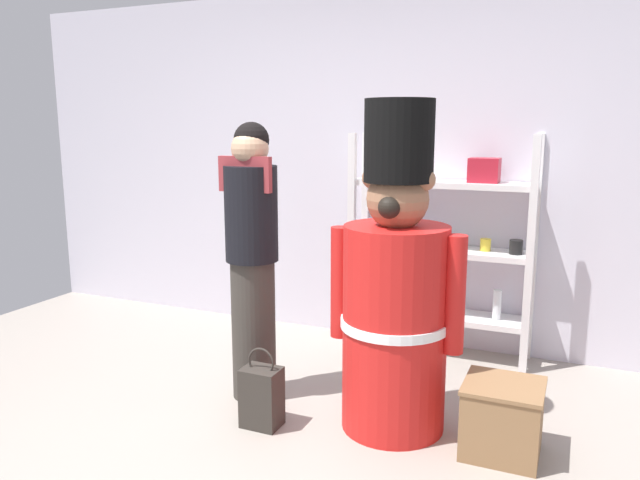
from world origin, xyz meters
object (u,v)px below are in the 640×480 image
object	(u,v)px
person_shopper	(252,256)
display_crate	(502,418)
teddy_bear_guard	(395,297)
merchandise_shelf	(442,244)
shopping_bag	(262,396)

from	to	relation	value
person_shopper	display_crate	xyz separation A→B (m)	(1.46, -0.09, -0.68)
teddy_bear_guard	display_crate	world-z (taller)	teddy_bear_guard
merchandise_shelf	display_crate	bearing A→B (deg)	-64.30
teddy_bear_guard	person_shopper	bearing A→B (deg)	177.42
merchandise_shelf	shopping_bag	world-z (taller)	merchandise_shelf
teddy_bear_guard	person_shopper	world-z (taller)	teddy_bear_guard
shopping_bag	person_shopper	bearing A→B (deg)	125.02
person_shopper	shopping_bag	distance (m)	0.80
merchandise_shelf	person_shopper	xyz separation A→B (m)	(-0.87, -1.15, 0.07)
merchandise_shelf	teddy_bear_guard	distance (m)	1.19
shopping_bag	display_crate	world-z (taller)	shopping_bag
person_shopper	shopping_bag	bearing A→B (deg)	-54.98
merchandise_shelf	display_crate	xyz separation A→B (m)	(0.60, -1.24, -0.62)
teddy_bear_guard	display_crate	size ratio (longest dim) A/B	4.56
merchandise_shelf	display_crate	distance (m)	1.51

